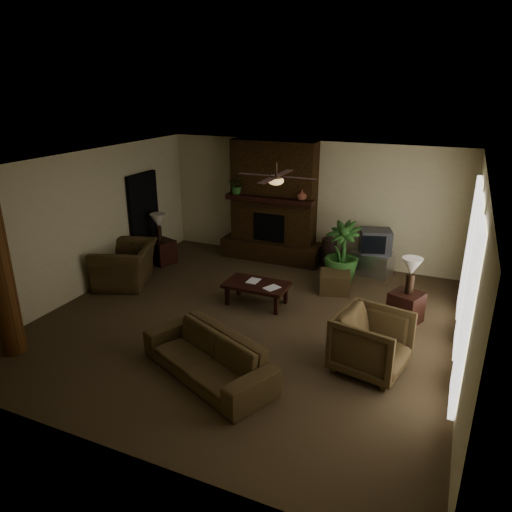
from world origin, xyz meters
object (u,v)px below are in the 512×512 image
at_px(sofa, 207,350).
at_px(tv_stand, 372,263).
at_px(armchair_left, 125,258).
at_px(floor_plant, 341,265).
at_px(coffee_table, 257,286).
at_px(side_table_left, 162,252).
at_px(armchair_right, 372,340).
at_px(side_table_right, 406,307).
at_px(ottoman, 335,282).
at_px(lamp_right, 412,269).
at_px(floor_vase, 329,250).
at_px(lamp_left, 158,222).

height_order(sofa, tv_stand, sofa).
relative_size(armchair_left, floor_plant, 0.99).
distance_m(coffee_table, side_table_left, 3.13).
xyz_separation_m(coffee_table, side_table_left, (-2.92, 1.14, -0.10)).
height_order(armchair_right, side_table_right, armchair_right).
height_order(ottoman, floor_plant, floor_plant).
distance_m(side_table_left, lamp_right, 5.73).
bearing_deg(coffee_table, side_table_right, 8.73).
bearing_deg(sofa, coffee_table, 121.48).
relative_size(coffee_table, side_table_right, 2.18).
distance_m(sofa, armchair_left, 3.96).
xyz_separation_m(tv_stand, floor_vase, (-0.97, -0.05, 0.18)).
height_order(coffee_table, side_table_left, side_table_left).
bearing_deg(lamp_right, coffee_table, -171.17).
bearing_deg(side_table_left, sofa, -48.15).
bearing_deg(side_table_right, sofa, -129.91).
xyz_separation_m(coffee_table, lamp_right, (2.72, 0.42, 0.63)).
bearing_deg(sofa, floor_plant, 102.30).
xyz_separation_m(armchair_left, floor_plant, (4.13, 1.90, -0.20)).
relative_size(sofa, ottoman, 3.63).
height_order(sofa, coffee_table, sofa).
xyz_separation_m(armchair_right, floor_vase, (-1.67, 3.77, -0.07)).
xyz_separation_m(tv_stand, side_table_right, (0.97, -2.04, 0.03)).
distance_m(tv_stand, lamp_right, 2.38).
height_order(sofa, armchair_left, armchair_left).
relative_size(sofa, coffee_table, 1.82).
bearing_deg(armchair_right, coffee_table, 71.93).
bearing_deg(armchair_left, side_table_right, 73.94).
bearing_deg(floor_plant, ottoman, -88.09).
xyz_separation_m(armchair_right, tv_stand, (-0.70, 3.82, -0.25)).
distance_m(ottoman, tv_stand, 1.36).
bearing_deg(floor_vase, sofa, -95.32).
height_order(ottoman, side_table_right, side_table_right).
bearing_deg(floor_plant, coffee_table, -124.74).
xyz_separation_m(armchair_left, coffee_table, (2.93, 0.17, -0.20)).
height_order(armchair_right, side_table_left, armchair_right).
bearing_deg(ottoman, coffee_table, -135.74).
distance_m(tv_stand, side_table_left, 4.82).
bearing_deg(tv_stand, floor_plant, -113.74).
distance_m(ottoman, lamp_left, 4.25).
bearing_deg(sofa, ottoman, 100.28).
relative_size(tv_stand, lamp_left, 1.31).
xyz_separation_m(armchair_right, coffee_table, (-2.42, 1.37, -0.13)).
distance_m(coffee_table, floor_plant, 2.11).
bearing_deg(floor_vase, armchair_right, -66.14).
xyz_separation_m(sofa, armchair_right, (2.12, 1.08, 0.07)).
height_order(floor_plant, lamp_right, lamp_right).
bearing_deg(ottoman, lamp_right, -27.07).
bearing_deg(side_table_right, side_table_left, 172.59).
bearing_deg(lamp_left, ottoman, 1.03).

